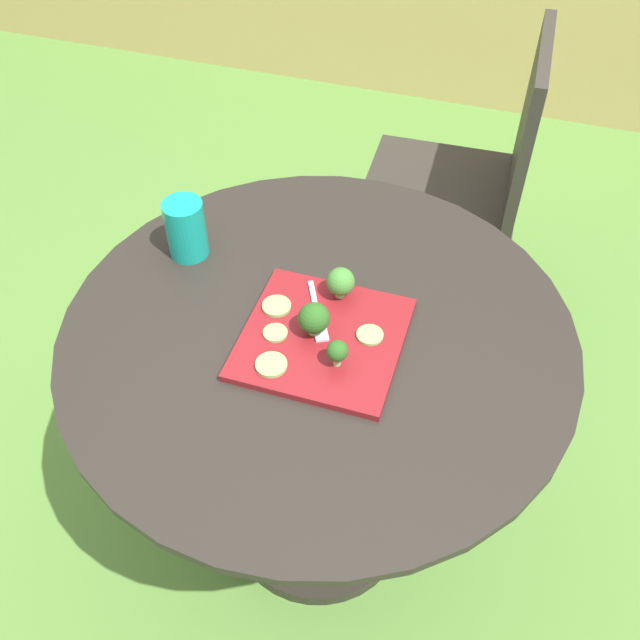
{
  "coord_description": "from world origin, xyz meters",
  "views": [
    {
      "loc": [
        0.27,
        -0.85,
        1.71
      ],
      "look_at": [
        0.01,
        -0.01,
        0.77
      ],
      "focal_mm": 40.55,
      "sensor_mm": 36.0,
      "label": 1
    }
  ],
  "objects_px": {
    "patio_chair": "(477,169)",
    "drinking_glass": "(186,231)",
    "fork": "(318,316)",
    "salad_plate": "(322,338)"
  },
  "relations": [
    {
      "from": "patio_chair",
      "to": "drinking_glass",
      "type": "bearing_deg",
      "value": -122.72
    },
    {
      "from": "drinking_glass",
      "to": "fork",
      "type": "relative_size",
      "value": 0.84
    },
    {
      "from": "salad_plate",
      "to": "fork",
      "type": "height_order",
      "value": "fork"
    },
    {
      "from": "salad_plate",
      "to": "drinking_glass",
      "type": "relative_size",
      "value": 2.32
    },
    {
      "from": "patio_chair",
      "to": "salad_plate",
      "type": "bearing_deg",
      "value": -100.14
    },
    {
      "from": "patio_chair",
      "to": "fork",
      "type": "height_order",
      "value": "patio_chair"
    },
    {
      "from": "patio_chair",
      "to": "salad_plate",
      "type": "relative_size",
      "value": 3.17
    },
    {
      "from": "salad_plate",
      "to": "fork",
      "type": "xyz_separation_m",
      "value": [
        -0.02,
        0.04,
        0.01
      ]
    },
    {
      "from": "patio_chair",
      "to": "drinking_glass",
      "type": "xyz_separation_m",
      "value": [
        -0.5,
        -0.77,
        0.26
      ]
    },
    {
      "from": "fork",
      "to": "patio_chair",
      "type": "bearing_deg",
      "value": 78.0
    }
  ]
}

